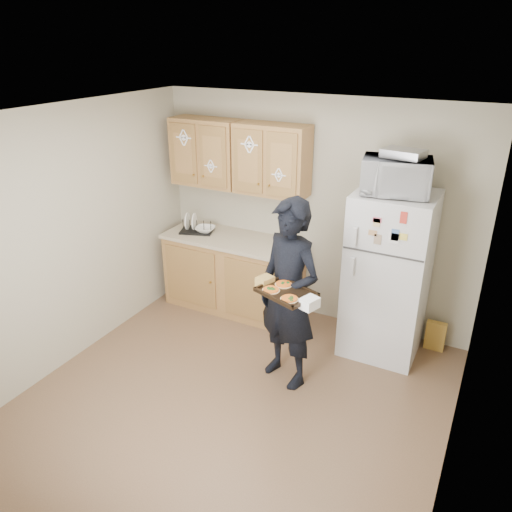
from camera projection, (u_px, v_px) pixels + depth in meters
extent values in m
plane|color=brown|center=(235.00, 400.00, 4.54)|extent=(3.60, 3.60, 0.00)
plane|color=white|center=(229.00, 118.00, 3.52)|extent=(3.60, 3.60, 0.00)
cube|color=#ADA58C|center=(314.00, 212.00, 5.49)|extent=(3.60, 0.04, 2.50)
cube|color=#ADA58C|center=(58.00, 414.00, 2.57)|extent=(3.60, 0.04, 2.50)
cube|color=#ADA58C|center=(70.00, 238.00, 4.79)|extent=(0.04, 3.60, 2.50)
cube|color=#ADA58C|center=(470.00, 332.00, 3.27)|extent=(0.04, 3.60, 2.50)
cube|color=silver|center=(387.00, 276.00, 4.95)|extent=(0.75, 0.70, 1.70)
cube|color=olive|center=(234.00, 275.00, 5.92)|extent=(1.60, 0.60, 0.86)
cube|color=#C0B393|center=(233.00, 240.00, 5.74)|extent=(1.64, 0.64, 0.04)
cube|color=olive|center=(207.00, 152.00, 5.63)|extent=(0.80, 0.33, 0.75)
cube|color=olive|center=(272.00, 160.00, 5.29)|extent=(0.80, 0.33, 0.75)
cube|color=#DBC64D|center=(435.00, 336.00, 5.21)|extent=(0.20, 0.07, 0.32)
imported|color=black|center=(289.00, 295.00, 4.48)|extent=(0.76, 0.63, 1.80)
cube|color=black|center=(286.00, 293.00, 4.13)|extent=(0.54, 0.46, 0.04)
cylinder|color=orange|center=(271.00, 290.00, 4.15)|extent=(0.15, 0.15, 0.02)
cylinder|color=orange|center=(289.00, 299.00, 4.01)|extent=(0.15, 0.15, 0.02)
cylinder|color=orange|center=(284.00, 284.00, 4.24)|extent=(0.15, 0.15, 0.02)
imported|color=silver|center=(396.00, 176.00, 4.51)|extent=(0.68, 0.52, 0.34)
cube|color=#A9AAB0|center=(403.00, 153.00, 4.43)|extent=(0.39, 0.31, 0.08)
cube|color=black|center=(197.00, 225.00, 5.90)|extent=(0.44, 0.39, 0.15)
imported|color=white|center=(205.00, 229.00, 5.86)|extent=(0.28, 0.28, 0.06)
imported|color=silver|center=(284.00, 245.00, 5.31)|extent=(0.11, 0.11, 0.19)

